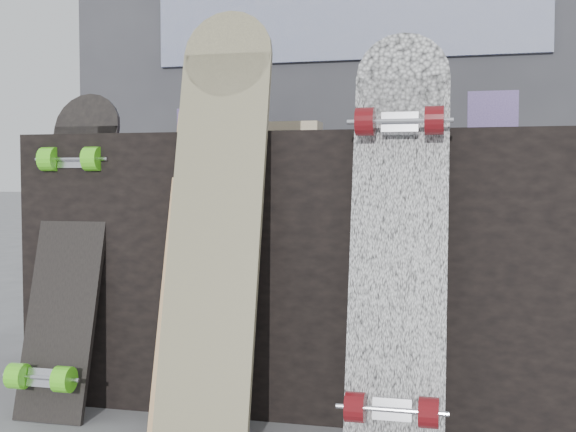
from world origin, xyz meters
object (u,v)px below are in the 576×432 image
(longboard_geisha, at_px, (205,238))
(vendor_table, at_px, (306,265))
(skateboard_dark, at_px, (68,246))
(longboard_celtic, at_px, (217,205))
(longboard_cascadia, at_px, (398,233))

(longboard_geisha, bearing_deg, vendor_table, 58.30)
(vendor_table, xyz_separation_m, skateboard_dark, (-0.63, -0.33, 0.08))
(skateboard_dark, bearing_deg, longboard_geisha, -1.59)
(longboard_geisha, bearing_deg, longboard_celtic, -46.22)
(vendor_table, height_order, longboard_celtic, longboard_celtic)
(longboard_geisha, relative_size, longboard_celtic, 0.85)
(longboard_celtic, bearing_deg, skateboard_dark, 171.86)
(vendor_table, distance_m, longboard_geisha, 0.41)
(vendor_table, bearing_deg, longboard_geisha, -121.70)
(longboard_cascadia, relative_size, skateboard_dark, 1.12)
(vendor_table, xyz_separation_m, longboard_celtic, (-0.16, -0.39, 0.20))
(longboard_cascadia, distance_m, skateboard_dark, 0.96)
(longboard_celtic, distance_m, longboard_cascadia, 0.48)
(vendor_table, bearing_deg, skateboard_dark, -152.61)
(longboard_celtic, xyz_separation_m, skateboard_dark, (-0.48, 0.07, -0.12))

